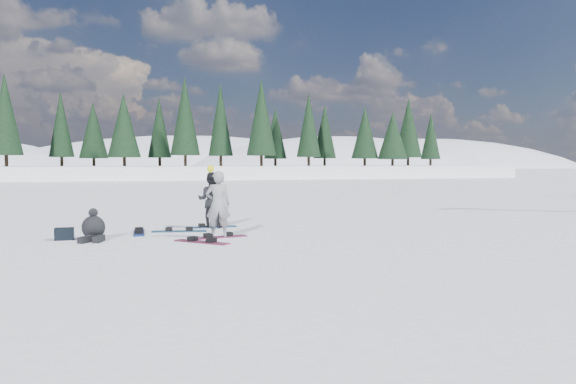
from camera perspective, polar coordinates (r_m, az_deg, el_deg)
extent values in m
plane|color=white|center=(14.40, -0.74, -4.65)|extent=(420.00, 420.00, 0.00)
cube|color=white|center=(68.92, -13.05, 0.50)|extent=(90.00, 14.00, 5.00)
ellipsoid|color=white|center=(215.71, -9.85, -1.44)|extent=(182.00, 140.00, 53.20)
ellipsoid|color=white|center=(229.57, 13.54, -1.02)|extent=(156.00, 120.00, 50.40)
ellipsoid|color=white|center=(176.33, 5.04, -1.66)|extent=(117.00, 90.00, 45.00)
cone|color=black|center=(69.77, -25.73, 5.44)|extent=(3.20, 3.20, 7.50)
cone|color=black|center=(69.25, -22.61, 5.53)|extent=(3.20, 3.20, 7.50)
cone|color=black|center=(68.94, -19.46, 5.60)|extent=(3.20, 3.20, 7.50)
cone|color=black|center=(68.83, -16.28, 5.66)|extent=(3.20, 3.20, 7.50)
cone|color=black|center=(68.94, -13.11, 5.69)|extent=(3.20, 3.20, 7.50)
cone|color=black|center=(69.25, -9.95, 5.71)|extent=(3.20, 3.20, 7.50)
cone|color=black|center=(69.77, -6.83, 5.72)|extent=(3.20, 3.20, 7.50)
cone|color=black|center=(70.49, -3.77, 5.70)|extent=(3.20, 3.20, 7.50)
cone|color=black|center=(71.41, -0.78, 5.67)|extent=(3.20, 3.20, 7.50)
cone|color=black|center=(72.51, 2.13, 5.63)|extent=(3.20, 3.20, 7.50)
cone|color=black|center=(73.80, 4.95, 5.58)|extent=(3.20, 3.20, 7.50)
cone|color=black|center=(75.25, 7.66, 5.51)|extent=(3.20, 3.20, 7.50)
cone|color=black|center=(76.87, 10.26, 5.44)|extent=(3.20, 3.20, 7.50)
cone|color=black|center=(78.63, 12.75, 5.36)|extent=(3.20, 3.20, 7.50)
cone|color=black|center=(80.54, 15.13, 5.27)|extent=(3.20, 3.20, 7.50)
imported|color=gray|center=(14.37, -7.12, -1.26)|extent=(0.66, 0.46, 1.71)
sphere|color=yellow|center=(14.18, -7.86, 2.36)|extent=(0.18, 0.18, 0.18)
imported|color=black|center=(16.66, -7.83, -0.81)|extent=(0.97, 0.87, 1.63)
ellipsoid|color=black|center=(14.74, -19.16, -3.42)|extent=(0.71, 0.67, 0.59)
sphere|color=black|center=(14.71, -19.18, -1.99)|extent=(0.23, 0.23, 0.23)
cube|color=black|center=(14.34, -18.66, -4.53)|extent=(0.29, 0.54, 0.15)
cube|color=black|center=(14.36, -19.79, -4.55)|extent=(0.40, 0.52, 0.15)
cube|color=black|center=(15.01, -21.78, -3.97)|extent=(0.46, 0.31, 0.30)
cube|color=#932051|center=(14.46, -7.10, -4.58)|extent=(1.52, 0.61, 0.03)
cube|color=#1B5399|center=(16.73, -7.81, -3.56)|extent=(1.51, 0.35, 0.03)
cube|color=#17537E|center=(15.87, -10.99, -3.94)|extent=(1.53, 0.56, 0.03)
cube|color=#1B3B94|center=(15.79, -14.89, -4.02)|extent=(0.32, 1.51, 0.03)
cube|color=maroon|center=(13.64, -8.74, -5.05)|extent=(1.25, 1.27, 0.03)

